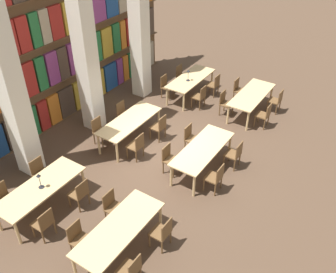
% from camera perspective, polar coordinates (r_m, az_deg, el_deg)
% --- Properties ---
extents(ground_plane, '(40.00, 40.00, 0.00)m').
position_cam_1_polar(ground_plane, '(11.48, -0.51, -2.61)').
color(ground_plane, '#4C3828').
extents(bookshelf_bank, '(10.66, 0.35, 5.50)m').
position_cam_1_polar(bookshelf_bank, '(12.57, -16.82, 13.70)').
color(bookshelf_bank, brown).
rests_on(bookshelf_bank, ground_plane).
extents(pillar_left, '(0.54, 0.54, 6.00)m').
position_cam_1_polar(pillar_left, '(10.09, -23.33, 8.64)').
color(pillar_left, silver).
rests_on(pillar_left, ground_plane).
extents(pillar_center, '(0.54, 0.54, 6.00)m').
position_cam_1_polar(pillar_center, '(11.61, -12.71, 14.08)').
color(pillar_center, silver).
rests_on(pillar_center, ground_plane).
extents(pillar_right, '(0.54, 0.54, 6.00)m').
position_cam_1_polar(pillar_right, '(13.49, -4.49, 17.84)').
color(pillar_right, silver).
rests_on(pillar_right, ground_plane).
extents(reading_table_0, '(2.31, 0.87, 0.77)m').
position_cam_1_polar(reading_table_0, '(8.48, -7.45, -13.94)').
color(reading_table_0, tan).
rests_on(reading_table_0, ground_plane).
extents(chair_0, '(0.42, 0.40, 0.87)m').
position_cam_1_polar(chair_0, '(8.12, -5.70, -19.56)').
color(chair_0, brown).
rests_on(chair_0, ground_plane).
extents(chair_1, '(0.42, 0.40, 0.87)m').
position_cam_1_polar(chair_1, '(8.78, -13.39, -14.89)').
color(chair_1, brown).
rests_on(chair_1, ground_plane).
extents(chair_2, '(0.42, 0.40, 0.87)m').
position_cam_1_polar(chair_2, '(8.67, -0.86, -14.40)').
color(chair_2, brown).
rests_on(chair_2, ground_plane).
extents(chair_3, '(0.42, 0.40, 0.87)m').
position_cam_1_polar(chair_3, '(9.29, -8.38, -10.50)').
color(chair_3, brown).
rests_on(chair_3, ground_plane).
extents(reading_table_1, '(2.31, 0.87, 0.77)m').
position_cam_1_polar(reading_table_1, '(10.52, 5.30, -2.10)').
color(reading_table_1, tan).
rests_on(reading_table_1, ground_plane).
extents(chair_4, '(0.42, 0.40, 0.87)m').
position_cam_1_polar(chair_4, '(10.02, 7.23, -6.19)').
color(chair_4, brown).
rests_on(chair_4, ground_plane).
extents(chair_5, '(0.42, 0.40, 0.87)m').
position_cam_1_polar(chair_5, '(10.55, 0.27, -3.37)').
color(chair_5, brown).
rests_on(chair_5, ground_plane).
extents(chair_6, '(0.42, 0.40, 0.87)m').
position_cam_1_polar(chair_6, '(10.88, 10.12, -2.63)').
color(chair_6, brown).
rests_on(chair_6, ground_plane).
extents(chair_7, '(0.42, 0.40, 0.87)m').
position_cam_1_polar(chair_7, '(11.36, 3.56, -0.19)').
color(chair_7, brown).
rests_on(chair_7, ground_plane).
extents(reading_table_2, '(2.31, 0.87, 0.77)m').
position_cam_1_polar(reading_table_2, '(13.37, 12.63, 6.05)').
color(reading_table_2, tan).
rests_on(reading_table_2, ground_plane).
extents(chair_8, '(0.42, 0.40, 0.87)m').
position_cam_1_polar(chair_8, '(12.83, 14.48, 3.24)').
color(chair_8, brown).
rests_on(chair_8, ground_plane).
extents(chair_9, '(0.42, 0.40, 0.87)m').
position_cam_1_polar(chair_9, '(13.25, 8.71, 5.14)').
color(chair_9, brown).
rests_on(chair_9, ground_plane).
extents(chair_10, '(0.42, 0.40, 0.87)m').
position_cam_1_polar(chair_10, '(13.77, 16.20, 5.32)').
color(chair_10, brown).
rests_on(chair_10, ground_plane).
extents(chair_11, '(0.42, 0.40, 0.87)m').
position_cam_1_polar(chair_11, '(14.17, 10.74, 7.05)').
color(chair_11, brown).
rests_on(chair_11, ground_plane).
extents(reading_table_3, '(2.31, 0.87, 0.77)m').
position_cam_1_polar(reading_table_3, '(9.81, -18.84, -7.58)').
color(reading_table_3, tan).
rests_on(reading_table_3, ground_plane).
extents(chair_12, '(0.42, 0.40, 0.87)m').
position_cam_1_polar(chair_12, '(9.30, -18.38, -12.38)').
color(chair_12, brown).
rests_on(chair_12, ground_plane).
extents(chair_13, '(0.42, 0.40, 0.87)m').
position_cam_1_polar(chair_13, '(10.23, -23.71, -8.61)').
color(chair_13, brown).
rests_on(chair_13, ground_plane).
extents(chair_14, '(0.42, 0.40, 0.87)m').
position_cam_1_polar(chair_14, '(9.77, -13.30, -8.39)').
color(chair_14, brown).
rests_on(chair_14, ground_plane).
extents(chair_15, '(0.42, 0.40, 0.87)m').
position_cam_1_polar(chair_15, '(10.66, -18.84, -5.19)').
color(chair_15, brown).
rests_on(chair_15, ground_plane).
extents(desk_lamp_0, '(0.14, 0.14, 0.43)m').
position_cam_1_polar(desk_lamp_0, '(9.55, -19.04, -6.07)').
color(desk_lamp_0, '#232328').
rests_on(desk_lamp_0, reading_table_3).
extents(reading_table_4, '(2.31, 0.87, 0.77)m').
position_cam_1_polar(reading_table_4, '(11.69, -5.88, 2.15)').
color(reading_table_4, tan).
rests_on(reading_table_4, ground_plane).
extents(chair_16, '(0.42, 0.40, 0.87)m').
position_cam_1_polar(chair_16, '(11.06, -4.81, -1.38)').
color(chair_16, brown).
rests_on(chair_16, ground_plane).
extents(chair_17, '(0.42, 0.40, 0.87)m').
position_cam_1_polar(chair_17, '(11.86, -10.35, 0.94)').
color(chair_17, brown).
rests_on(chair_17, ground_plane).
extents(chair_18, '(0.42, 0.40, 0.87)m').
position_cam_1_polar(chair_18, '(11.83, -1.33, 1.51)').
color(chair_18, brown).
rests_on(chair_18, ground_plane).
extents(chair_19, '(0.42, 0.40, 0.87)m').
position_cam_1_polar(chair_19, '(12.58, -6.76, 3.53)').
color(chair_19, brown).
rests_on(chair_19, ground_plane).
extents(reading_table_5, '(2.31, 0.87, 0.77)m').
position_cam_1_polar(reading_table_5, '(14.16, 3.47, 8.64)').
color(reading_table_5, tan).
rests_on(reading_table_5, ground_plane).
extents(chair_20, '(0.42, 0.40, 0.87)m').
position_cam_1_polar(chair_20, '(13.53, 4.89, 6.13)').
color(chair_20, brown).
rests_on(chair_20, ground_plane).
extents(chair_21, '(0.42, 0.40, 0.87)m').
position_cam_1_polar(chair_21, '(14.18, -0.24, 7.73)').
color(chair_21, brown).
rests_on(chair_21, ground_plane).
extents(chair_22, '(0.42, 0.40, 0.87)m').
position_cam_1_polar(chair_22, '(14.38, 7.02, 7.89)').
color(chair_22, brown).
rests_on(chair_22, ground_plane).
extents(chair_23, '(0.42, 0.40, 0.87)m').
position_cam_1_polar(chair_23, '(14.99, 2.08, 9.35)').
color(chair_23, brown).
rests_on(chair_23, ground_plane).
extents(desk_lamp_1, '(0.14, 0.14, 0.43)m').
position_cam_1_polar(desk_lamp_1, '(13.79, 3.10, 9.58)').
color(desk_lamp_1, '#232328').
rests_on(desk_lamp_1, reading_table_5).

